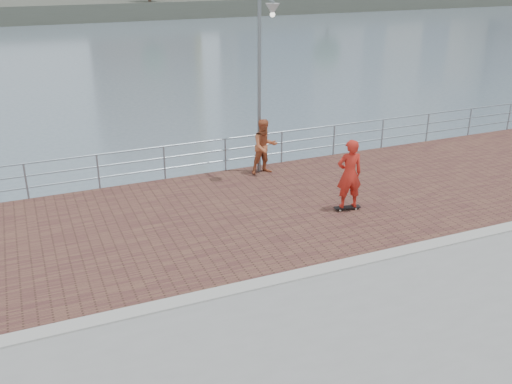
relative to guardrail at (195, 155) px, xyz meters
name	(u,v)px	position (x,y,z in m)	size (l,w,h in m)	color
water	(289,351)	(0.00, -7.00, -2.69)	(400.00, 400.00, 0.00)	slate
brick_lane	(233,215)	(0.00, -3.40, -0.68)	(40.00, 6.80, 0.02)	brown
curb	(291,277)	(0.00, -7.00, -0.66)	(40.00, 0.40, 0.06)	#B7B5AD
guardrail	(195,155)	(0.00, 0.00, 0.00)	(39.06, 0.06, 1.13)	#8C9EA8
street_lamp	(265,49)	(2.02, -0.91, 3.34)	(0.41, 1.20, 5.67)	slate
skateboard	(347,207)	(3.07, -4.34, -0.60)	(0.76, 0.32, 0.09)	black
skateboarder	(349,174)	(3.07, -4.34, 0.40)	(0.72, 0.47, 1.96)	red
bystander	(265,147)	(2.11, -0.74, 0.23)	(0.88, 0.68, 1.80)	#C06138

